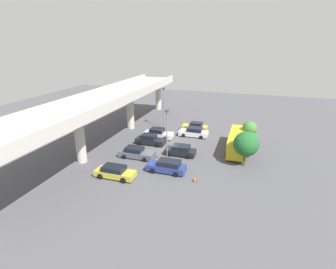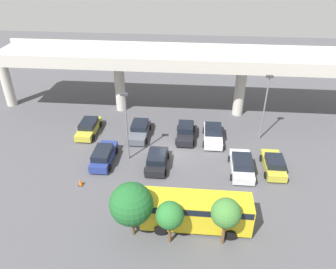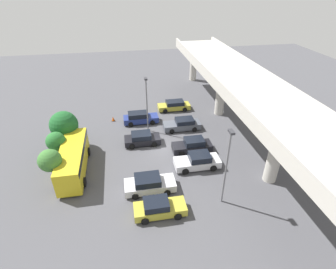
% 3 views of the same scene
% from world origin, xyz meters
% --- Properties ---
extents(ground_plane, '(96.46, 96.46, 0.00)m').
position_xyz_m(ground_plane, '(0.00, 0.00, 0.00)').
color(ground_plane, '#4C4C51').
extents(highway_overpass, '(46.31, 6.95, 8.00)m').
position_xyz_m(highway_overpass, '(0.00, 9.61, 6.55)').
color(highway_overpass, '#BCB7AD').
rests_on(highway_overpass, ground_plane).
extents(parked_car_0, '(2.08, 4.84, 1.45)m').
position_xyz_m(parked_car_0, '(-9.98, 3.35, 0.70)').
color(parked_car_0, gold).
rests_on(parked_car_0, ground_plane).
extents(parked_car_1, '(2.04, 4.78, 1.57)m').
position_xyz_m(parked_car_1, '(-6.78, -2.11, 0.75)').
color(parked_car_1, navy).
rests_on(parked_car_1, ground_plane).
extents(parked_car_2, '(2.17, 4.89, 1.48)m').
position_xyz_m(parked_car_2, '(-4.04, 3.28, 0.70)').
color(parked_car_2, '#515660').
rests_on(parked_car_2, ground_plane).
extents(parked_car_3, '(2.15, 4.31, 1.47)m').
position_xyz_m(parked_car_3, '(-1.38, -2.35, 0.70)').
color(parked_car_3, black).
rests_on(parked_car_3, ground_plane).
extents(parked_car_4, '(2.06, 4.60, 1.58)m').
position_xyz_m(parked_car_4, '(1.17, 3.29, 0.74)').
color(parked_car_4, black).
rests_on(parked_car_4, ground_plane).
extents(parked_car_5, '(2.22, 4.86, 1.62)m').
position_xyz_m(parked_car_5, '(4.22, 3.05, 0.75)').
color(parked_car_5, silver).
rests_on(parked_car_5, ground_plane).
extents(parked_car_6, '(2.26, 4.82, 1.56)m').
position_xyz_m(parked_car_6, '(6.82, -2.44, 0.73)').
color(parked_car_6, silver).
rests_on(parked_car_6, ground_plane).
extents(parked_car_7, '(2.04, 4.48, 1.51)m').
position_xyz_m(parked_car_7, '(9.91, -1.98, 0.70)').
color(parked_car_7, gold).
rests_on(parked_car_7, ground_plane).
extents(shuttle_bus, '(8.43, 2.62, 2.74)m').
position_xyz_m(shuttle_bus, '(2.54, -9.79, 1.64)').
color(shuttle_bus, gold).
rests_on(shuttle_bus, ground_plane).
extents(lamp_post_near_aisle, '(0.70, 0.35, 7.25)m').
position_xyz_m(lamp_post_near_aisle, '(-4.40, -1.30, 4.30)').
color(lamp_post_near_aisle, slate).
rests_on(lamp_post_near_aisle, ground_plane).
extents(lamp_post_mid_lot, '(0.70, 0.35, 7.47)m').
position_xyz_m(lamp_post_mid_lot, '(9.49, 3.84, 4.41)').
color(lamp_post_mid_lot, slate).
rests_on(lamp_post_mid_lot, ground_plane).
extents(tree_front_left, '(3.19, 3.19, 4.66)m').
position_xyz_m(tree_front_left, '(-2.14, -11.10, 3.06)').
color(tree_front_left, brown).
rests_on(tree_front_left, ground_plane).
extents(tree_front_centre, '(2.03, 2.03, 3.70)m').
position_xyz_m(tree_front_centre, '(0.68, -11.57, 2.67)').
color(tree_front_centre, brown).
rests_on(tree_front_centre, ground_plane).
extents(tree_front_right, '(2.15, 2.15, 4.11)m').
position_xyz_m(tree_front_right, '(4.59, -11.35, 3.01)').
color(tree_front_right, brown).
rests_on(tree_front_right, ground_plane).
extents(traffic_cone, '(0.44, 0.44, 0.70)m').
position_xyz_m(traffic_cone, '(-7.97, -5.86, 0.33)').
color(traffic_cone, black).
rests_on(traffic_cone, ground_plane).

